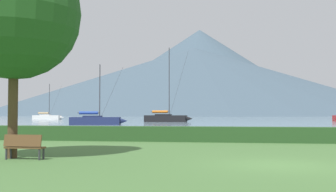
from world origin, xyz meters
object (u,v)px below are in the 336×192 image
Objects in this scene: sailboat_slip_1 at (47,117)px; sailboat_slip_2 at (96,120)px; sailboat_slip_4 at (166,118)px; park_bench_near_path at (24,146)px; park_tree at (18,5)px.

sailboat_slip_1 is 51.22m from sailboat_slip_2.
sailboat_slip_2 is at bearing -61.10° from sailboat_slip_1.
sailboat_slip_4 is 9.51× the size of park_bench_near_path.
park_bench_near_path is at bearing -37.80° from park_tree.
park_tree is at bearing 143.21° from park_bench_near_path.
sailboat_slip_1 is at bearing 149.64° from sailboat_slip_4.
park_bench_near_path is 0.17× the size of park_tree.
sailboat_slip_1 is 6.12× the size of park_bench_near_path.
sailboat_slip_4 is at bearing 93.82° from park_tree.
sailboat_slip_2 is at bearing 106.22° from park_bench_near_path.
sailboat_slip_1 is at bearing 114.29° from park_tree.
sailboat_slip_4 reaches higher than sailboat_slip_1.
park_tree is (-0.55, 0.43, 5.51)m from park_bench_near_path.
sailboat_slip_1 is 95.66m from park_bench_near_path.
park_bench_near_path is at bearing -69.34° from sailboat_slip_1.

